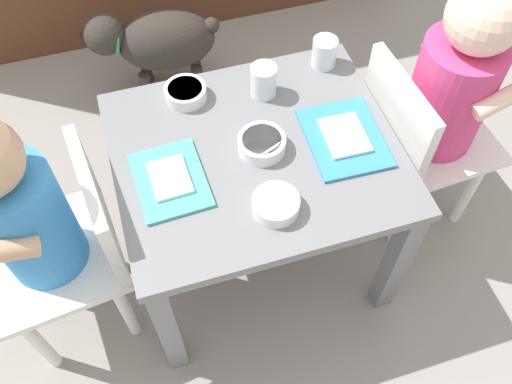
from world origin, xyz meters
The scene contains 12 objects.
ground_plane centered at (0.00, 0.00, 0.00)m, with size 7.00×7.00×0.00m, color gray.
dining_table centered at (0.00, 0.00, 0.36)m, with size 0.60×0.51×0.44m.
seated_child_left centered at (-0.46, -0.04, 0.44)m, with size 0.31×0.31×0.71m.
seated_child_right centered at (0.46, 0.03, 0.46)m, with size 0.30×0.30×0.73m.
dog centered at (-0.11, 0.69, 0.21)m, with size 0.42×0.22×0.32m.
food_tray_left centered at (-0.19, -0.03, 0.45)m, with size 0.14×0.18×0.02m.
food_tray_right centered at (0.19, -0.03, 0.45)m, with size 0.16×0.21×0.02m.
water_cup_left centered at (0.07, 0.15, 0.47)m, with size 0.06×0.06×0.07m.
water_cup_right centered at (0.23, 0.20, 0.47)m, with size 0.06×0.06×0.07m.
veggie_bowl_near centered at (-0.01, -0.15, 0.46)m, with size 0.09×0.09×0.03m.
veggie_bowl_far centered at (-0.11, 0.19, 0.46)m, with size 0.09×0.09×0.03m.
cereal_bowl_left_side centered at (0.01, 0.00, 0.46)m, with size 0.10×0.10×0.03m.
Camera 1 is at (-0.21, -0.69, 1.33)m, focal length 38.39 mm.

